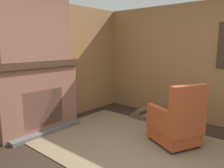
# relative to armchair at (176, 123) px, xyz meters

# --- Properties ---
(wood_panel_wall_left) EXTENTS (0.06, 5.29, 2.39)m
(wood_panel_wall_left) POSITION_rel_armchair_xyz_m (-2.40, -1.03, 0.83)
(wood_panel_wall_left) COLOR olive
(wood_panel_wall_left) RESTS_ON ground
(wood_panel_wall_back) EXTENTS (5.29, 0.09, 2.39)m
(wood_panel_wall_back) POSITION_rel_armchair_xyz_m (-0.01, 1.35, 0.84)
(wood_panel_wall_back) COLOR olive
(wood_panel_wall_back) RESTS_ON ground
(fireplace_hearth) EXTENTS (0.56, 1.60, 1.28)m
(fireplace_hearth) POSITION_rel_armchair_xyz_m (-2.18, -1.03, 0.28)
(fireplace_hearth) COLOR brown
(fireplace_hearth) RESTS_ON ground
(chimney_breast) EXTENTS (0.31, 1.32, 1.08)m
(chimney_breast) POSITION_rel_armchair_xyz_m (-2.19, -1.03, 1.47)
(chimney_breast) COLOR brown
(chimney_breast) RESTS_ON fireplace_hearth
(area_rug) EXTENTS (3.60, 2.18, 0.01)m
(area_rug) POSITION_rel_armchair_xyz_m (-0.30, -0.43, -0.35)
(area_rug) COLOR #7A664C
(area_rug) RESTS_ON ground
(armchair) EXTENTS (0.89, 0.85, 1.00)m
(armchair) POSITION_rel_armchair_xyz_m (0.00, 0.00, 0.00)
(armchair) COLOR #A84723
(armchair) RESTS_ON ground
(firewood_stack) EXTENTS (0.39, 0.42, 0.22)m
(firewood_stack) POSITION_rel_armchair_xyz_m (-1.11, 0.79, -0.27)
(firewood_stack) COLOR brown
(firewood_stack) RESTS_ON ground
(oil_lamp_vase) EXTENTS (0.12, 0.12, 0.29)m
(oil_lamp_vase) POSITION_rel_armchair_xyz_m (-2.23, -1.60, 1.03)
(oil_lamp_vase) COLOR #99B29E
(oil_lamp_vase) RESTS_ON fireplace_hearth
(storage_case) EXTENTS (0.14, 0.20, 0.14)m
(storage_case) POSITION_rel_armchair_xyz_m (-2.23, -0.91, 0.99)
(storage_case) COLOR brown
(storage_case) RESTS_ON fireplace_hearth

